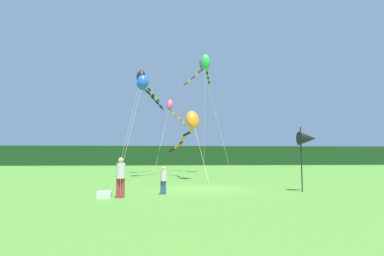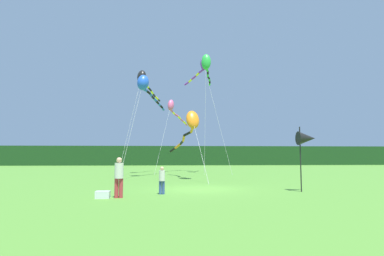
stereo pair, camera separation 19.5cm
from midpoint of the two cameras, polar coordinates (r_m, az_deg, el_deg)
ground_plane at (r=17.47m, az=1.35°, el=-10.87°), size 120.00×120.00×0.00m
distant_treeline at (r=62.31m, az=-3.10°, el=-4.96°), size 108.00×3.08×3.69m
person_adult at (r=14.12m, az=-13.03°, el=-8.22°), size 0.38×0.38×1.72m
person_child at (r=15.15m, az=-5.52°, el=-9.03°), size 0.28×0.28×1.28m
cooler_box at (r=14.18m, az=-15.77°, el=-11.42°), size 0.59×0.38×0.31m
banner_flag_pole at (r=17.18m, az=19.62°, el=-1.85°), size 0.90×0.70×3.26m
kite_green at (r=33.40m, az=2.28°, el=11.38°), size 1.46×4.97×12.22m
kite_blue at (r=27.36m, az=-8.75°, el=7.64°), size 3.17×7.22×8.67m
kite_purple at (r=35.43m, az=1.42°, el=10.83°), size 4.22×7.18×12.49m
kite_rainbow at (r=35.06m, az=-3.76°, el=3.53°), size 3.64×7.82×7.98m
kite_orange at (r=24.70m, az=-0.57°, el=0.62°), size 2.48×9.99×5.35m
kite_black at (r=32.76m, az=-8.98°, el=8.57°), size 3.44×7.57×10.40m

